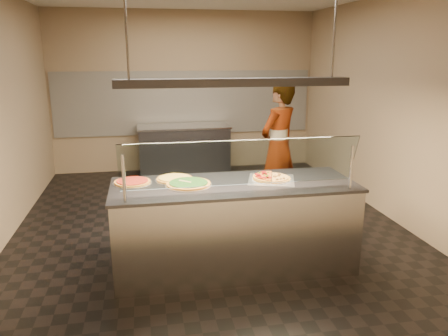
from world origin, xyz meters
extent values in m
cube|color=black|center=(0.00, 0.00, -0.01)|extent=(5.00, 6.00, 0.02)
cube|color=#937D5F|center=(0.00, 3.01, 1.50)|extent=(5.00, 0.02, 3.00)
cube|color=#937D5F|center=(0.00, -3.01, 1.50)|extent=(5.00, 0.02, 3.00)
cube|color=#937D5F|center=(2.51, 0.00, 1.50)|extent=(0.02, 6.00, 3.00)
cube|color=silver|center=(0.00, 2.98, 1.30)|extent=(4.90, 0.02, 1.20)
cube|color=#B7B7BC|center=(0.07, -1.23, 0.45)|extent=(2.46, 0.90, 0.90)
cube|color=#3F3F45|center=(0.07, -1.23, 0.92)|extent=(2.50, 0.94, 0.03)
cylinder|color=#B7B7BC|center=(-1.01, -1.63, 1.15)|extent=(0.03, 0.03, 0.44)
cylinder|color=#B7B7BC|center=(1.15, -1.63, 1.15)|extent=(0.03, 0.03, 0.44)
cube|color=white|center=(0.07, -1.57, 1.23)|extent=(2.26, 0.18, 0.47)
cube|color=silver|center=(0.49, -1.18, 0.93)|extent=(0.59, 0.59, 0.01)
cylinder|color=silver|center=(0.49, -1.18, 0.94)|extent=(0.42, 0.42, 0.01)
cylinder|color=#670A07|center=(0.44, -1.04, 0.99)|extent=(0.06, 0.06, 0.01)
cylinder|color=#670A07|center=(0.43, -1.11, 0.99)|extent=(0.06, 0.06, 0.01)
cylinder|color=#670A07|center=(0.42, -1.13, 0.99)|extent=(0.06, 0.06, 0.01)
cylinder|color=#670A07|center=(0.35, -1.12, 0.99)|extent=(0.06, 0.06, 0.01)
cylinder|color=#670A07|center=(0.35, -1.17, 0.99)|extent=(0.06, 0.06, 0.01)
cylinder|color=#670A07|center=(0.34, -1.20, 0.99)|extent=(0.06, 0.06, 0.01)
cylinder|color=#670A07|center=(0.36, -1.26, 0.99)|extent=(0.06, 0.06, 0.01)
cylinder|color=#670A07|center=(0.40, -1.27, 0.99)|extent=(0.06, 0.06, 0.01)
cylinder|color=#670A07|center=(0.43, -1.27, 0.99)|extent=(0.06, 0.06, 0.01)
cube|color=#19590F|center=(0.48, -1.09, 0.99)|extent=(0.02, 0.01, 0.01)
cube|color=#19590F|center=(0.39, -1.06, 0.99)|extent=(0.02, 0.02, 0.01)
cube|color=#19590F|center=(0.37, -1.10, 0.99)|extent=(0.02, 0.02, 0.01)
cube|color=#19590F|center=(0.41, -1.16, 0.99)|extent=(0.02, 0.02, 0.01)
cube|color=#19590F|center=(0.44, -1.18, 0.99)|extent=(0.01, 0.02, 0.01)
cube|color=#19590F|center=(0.42, -1.22, 0.99)|extent=(0.02, 0.02, 0.01)
sphere|color=#513014|center=(0.51, -1.31, 0.97)|extent=(0.03, 0.03, 0.03)
sphere|color=#513014|center=(0.51, -1.29, 0.97)|extent=(0.03, 0.03, 0.03)
sphere|color=#513014|center=(0.55, -1.29, 0.97)|extent=(0.03, 0.03, 0.03)
sphere|color=#513014|center=(0.59, -1.28, 0.97)|extent=(0.03, 0.03, 0.03)
sphere|color=#513014|center=(0.52, -1.20, 0.97)|extent=(0.03, 0.03, 0.03)
sphere|color=#513014|center=(0.53, -1.19, 0.97)|extent=(0.03, 0.03, 0.03)
sphere|color=#513014|center=(0.52, -1.18, 0.97)|extent=(0.03, 0.03, 0.03)
sphere|color=#513014|center=(0.57, -1.17, 0.97)|extent=(0.03, 0.03, 0.03)
sphere|color=#513014|center=(0.59, -1.13, 0.97)|extent=(0.03, 0.03, 0.03)
sphere|color=#513014|center=(0.60, -1.09, 0.97)|extent=(0.03, 0.03, 0.03)
cylinder|color=silver|center=(-0.39, -1.20, 0.93)|extent=(0.48, 0.48, 0.01)
cylinder|color=#9F6522|center=(-0.39, -1.20, 0.95)|extent=(0.45, 0.45, 0.02)
cylinder|color=black|center=(-0.39, -1.20, 0.96)|extent=(0.39, 0.39, 0.01)
cylinder|color=silver|center=(-0.52, -0.99, 0.93)|extent=(0.41, 0.41, 0.01)
cylinder|color=#9F6522|center=(-0.52, -0.99, 0.94)|extent=(0.38, 0.38, 0.02)
cylinder|color=gold|center=(-0.52, -0.99, 0.96)|extent=(0.33, 0.33, 0.01)
cylinder|color=silver|center=(-0.95, -1.02, 0.93)|extent=(0.40, 0.40, 0.01)
cylinder|color=#9F6522|center=(-0.95, -1.02, 0.94)|extent=(0.37, 0.37, 0.02)
cylinder|color=maroon|center=(-0.95, -1.02, 0.96)|extent=(0.32, 0.32, 0.01)
cube|color=#B7B7BC|center=(-0.28, -1.18, 0.96)|extent=(0.17, 0.17, 0.00)
cylinder|color=tan|center=(-0.42, -1.17, 0.96)|extent=(0.12, 0.11, 0.02)
cube|color=#3F3F45|center=(-0.08, 2.55, 0.45)|extent=(1.64, 0.70, 0.90)
cube|color=#B7B7BC|center=(-0.08, 2.55, 0.92)|extent=(1.68, 0.74, 0.03)
imported|color=#2B2932|center=(1.10, 0.51, 0.93)|extent=(0.81, 0.76, 1.85)
cube|color=#3F3F45|center=(0.07, -1.23, 1.95)|extent=(2.30, 0.18, 0.08)
cylinder|color=#B7B7BC|center=(-0.93, -1.23, 2.50)|extent=(0.02, 0.02, 1.01)
cylinder|color=#B7B7BC|center=(1.07, -1.23, 2.50)|extent=(0.02, 0.02, 1.01)
camera|label=1|loc=(-0.82, -5.43, 2.23)|focal=35.00mm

